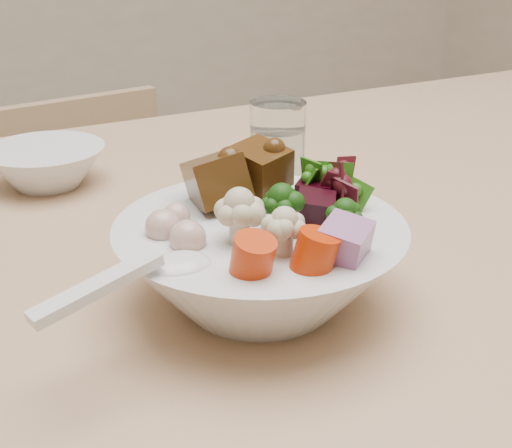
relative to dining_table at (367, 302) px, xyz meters
name	(u,v)px	position (x,y,z in m)	size (l,w,h in m)	color
dining_table	(367,302)	(0.00, 0.00, 0.00)	(1.83, 1.09, 0.83)	tan
chair_far	(104,279)	(-0.14, 0.72, -0.30)	(0.42, 0.42, 0.79)	tan
food_bowl	(261,257)	(-0.16, -0.08, 0.13)	(0.24, 0.24, 0.13)	silver
soup_spoon	(159,272)	(-0.26, -0.13, 0.15)	(0.14, 0.07, 0.03)	silver
water_glass	(277,153)	(-0.05, 0.13, 0.13)	(0.06, 0.06, 0.11)	white
side_bowl	(47,166)	(-0.28, 0.26, 0.11)	(0.14, 0.14, 0.05)	silver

